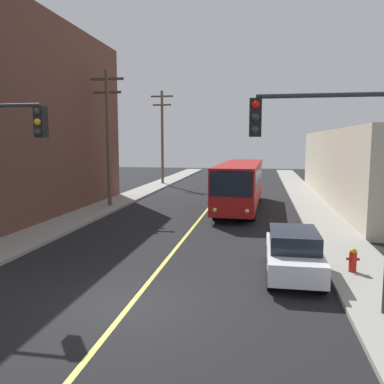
# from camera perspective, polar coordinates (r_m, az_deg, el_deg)

# --- Properties ---
(ground_plane) EXTENTS (120.00, 120.00, 0.00)m
(ground_plane) POSITION_cam_1_polar(r_m,az_deg,el_deg) (11.94, -8.98, -15.90)
(ground_plane) COLOR black
(sidewalk_left) EXTENTS (2.50, 90.00, 0.15)m
(sidewalk_left) POSITION_cam_1_polar(r_m,az_deg,el_deg) (23.55, -17.88, -4.39)
(sidewalk_left) COLOR gray
(sidewalk_left) RESTS_ON ground
(sidewalk_right) EXTENTS (2.50, 90.00, 0.15)m
(sidewalk_right) POSITION_cam_1_polar(r_m,az_deg,el_deg) (21.19, 19.60, -5.73)
(sidewalk_right) COLOR gray
(sidewalk_right) RESTS_ON ground
(lane_stripe_center) EXTENTS (0.16, 60.00, 0.01)m
(lane_stripe_center) POSITION_cam_1_polar(r_m,az_deg,el_deg) (26.05, 1.75, -3.10)
(lane_stripe_center) COLOR #D8CC4C
(lane_stripe_center) RESTS_ON ground
(city_bus) EXTENTS (2.93, 12.22, 3.20)m
(city_bus) POSITION_cam_1_polar(r_m,az_deg,el_deg) (27.87, 6.93, 1.29)
(city_bus) COLOR maroon
(city_bus) RESTS_ON ground
(parked_car_white) EXTENTS (1.82, 4.40, 1.62)m
(parked_car_white) POSITION_cam_1_polar(r_m,az_deg,el_deg) (14.46, 14.31, -8.36)
(parked_car_white) COLOR silver
(parked_car_white) RESTS_ON ground
(utility_pole_mid) EXTENTS (2.40, 0.28, 9.40)m
(utility_pole_mid) POSITION_cam_1_polar(r_m,az_deg,el_deg) (28.75, -11.90, 8.40)
(utility_pole_mid) COLOR brown
(utility_pole_mid) RESTS_ON sidewalk_left
(utility_pole_far) EXTENTS (2.40, 0.28, 9.92)m
(utility_pole_far) POSITION_cam_1_polar(r_m,az_deg,el_deg) (43.53, -4.28, 8.44)
(utility_pole_far) COLOR brown
(utility_pole_far) RESTS_ON sidewalk_left
(traffic_signal_right_corner) EXTENTS (3.75, 0.48, 6.00)m
(traffic_signal_right_corner) POSITION_cam_1_polar(r_m,az_deg,el_deg) (10.96, 19.32, 4.89)
(traffic_signal_right_corner) COLOR #2D2D33
(traffic_signal_right_corner) RESTS_ON sidewalk_right
(fire_hydrant) EXTENTS (0.44, 0.26, 0.84)m
(fire_hydrant) POSITION_cam_1_polar(r_m,az_deg,el_deg) (15.18, 22.03, -8.94)
(fire_hydrant) COLOR red
(fire_hydrant) RESTS_ON sidewalk_right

